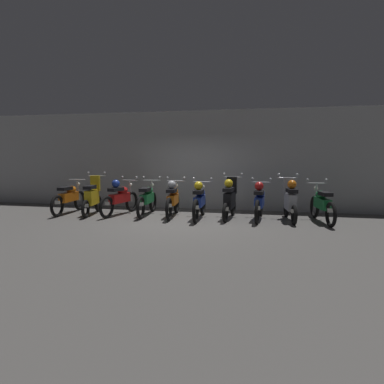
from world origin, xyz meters
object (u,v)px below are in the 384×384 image
(motorbike_slot_3, at_px, (147,199))
(motorbike_slot_9, at_px, (322,204))
(motorbike_slot_8, at_px, (290,200))
(motorbike_slot_6, at_px, (230,199))
(motorbike_slot_2, at_px, (120,197))
(motorbike_slot_1, at_px, (92,197))
(motorbike_slot_5, at_px, (200,200))
(motorbike_slot_0, at_px, (69,198))
(motorbike_slot_7, at_px, (259,201))
(motorbike_slot_4, at_px, (173,199))

(motorbike_slot_3, relative_size, motorbike_slot_9, 1.01)
(motorbike_slot_8, relative_size, motorbike_slot_9, 0.87)
(motorbike_slot_3, distance_m, motorbike_slot_6, 2.50)
(motorbike_slot_2, relative_size, motorbike_slot_8, 1.15)
(motorbike_slot_1, xyz_separation_m, motorbike_slot_9, (6.65, 0.17, -0.04))
(motorbike_slot_2, bearing_deg, motorbike_slot_9, 0.40)
(motorbike_slot_2, distance_m, motorbike_slot_6, 3.32)
(motorbike_slot_8, bearing_deg, motorbike_slot_5, -174.60)
(motorbike_slot_2, xyz_separation_m, motorbike_slot_6, (3.32, 0.05, 0.04))
(motorbike_slot_8, bearing_deg, motorbike_slot_0, -178.82)
(motorbike_slot_2, height_order, motorbike_slot_7, same)
(motorbike_slot_1, bearing_deg, motorbike_slot_5, -0.57)
(motorbike_slot_7, distance_m, motorbike_slot_9, 1.66)
(motorbike_slot_8, bearing_deg, motorbike_slot_3, 179.21)
(motorbike_slot_2, bearing_deg, motorbike_slot_4, 0.66)
(motorbike_slot_4, bearing_deg, motorbike_slot_9, 0.30)
(motorbike_slot_1, distance_m, motorbike_slot_6, 4.17)
(motorbike_slot_8, bearing_deg, motorbike_slot_4, -179.12)
(motorbike_slot_8, distance_m, motorbike_slot_9, 0.83)
(motorbike_slot_1, bearing_deg, motorbike_slot_8, 1.99)
(motorbike_slot_4, bearing_deg, motorbike_slot_5, -12.50)
(motorbike_slot_4, xyz_separation_m, motorbike_slot_9, (4.15, 0.02, -0.04))
(motorbike_slot_1, height_order, motorbike_slot_2, motorbike_slot_1)
(motorbike_slot_7, relative_size, motorbike_slot_8, 1.16)
(motorbike_slot_1, relative_size, motorbike_slot_3, 0.86)
(motorbike_slot_7, distance_m, motorbike_slot_8, 0.83)
(motorbike_slot_4, relative_size, motorbike_slot_7, 1.00)
(motorbike_slot_2, distance_m, motorbike_slot_3, 0.84)
(motorbike_slot_4, relative_size, motorbike_slot_6, 1.16)
(motorbike_slot_0, distance_m, motorbike_slot_2, 1.67)
(motorbike_slot_5, distance_m, motorbike_slot_8, 2.50)
(motorbike_slot_0, relative_size, motorbike_slot_5, 1.00)
(motorbike_slot_2, distance_m, motorbike_slot_8, 4.98)
(motorbike_slot_8, bearing_deg, motorbike_slot_6, -179.25)
(motorbike_slot_1, xyz_separation_m, motorbike_slot_8, (5.82, 0.20, 0.04))
(motorbike_slot_2, bearing_deg, motorbike_slot_1, -171.06)
(motorbike_slot_8, xyz_separation_m, motorbike_slot_9, (0.83, -0.03, -0.08))
(motorbike_slot_2, bearing_deg, motorbike_slot_6, 0.83)
(motorbike_slot_5, bearing_deg, motorbike_slot_7, 7.29)
(motorbike_slot_4, height_order, motorbike_slot_8, motorbike_slot_8)
(motorbike_slot_0, bearing_deg, motorbike_slot_2, 2.31)
(motorbike_slot_0, height_order, motorbike_slot_4, motorbike_slot_4)
(motorbike_slot_0, relative_size, motorbike_slot_3, 1.00)
(motorbike_slot_3, bearing_deg, motorbike_slot_1, -171.14)
(motorbike_slot_2, bearing_deg, motorbike_slot_8, 0.81)
(motorbike_slot_5, bearing_deg, motorbike_slot_6, 14.38)
(motorbike_slot_0, height_order, motorbike_slot_3, motorbike_slot_3)
(motorbike_slot_1, bearing_deg, motorbike_slot_7, 2.06)
(motorbike_slot_7, bearing_deg, motorbike_slot_6, 179.92)
(motorbike_slot_3, height_order, motorbike_slot_6, motorbike_slot_6)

